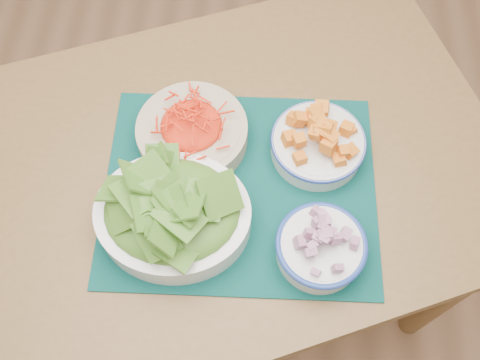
# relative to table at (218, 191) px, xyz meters

# --- Properties ---
(ground) EXTENTS (4.00, 4.00, 0.00)m
(ground) POSITION_rel_table_xyz_m (0.01, -0.19, -0.64)
(ground) COLOR #9D6E4C
(ground) RESTS_ON ground
(table) EXTENTS (1.27, 1.06, 0.75)m
(table) POSITION_rel_table_xyz_m (0.00, 0.00, 0.00)
(table) COLOR brown
(table) RESTS_ON ground
(placemat) EXTENTS (0.50, 0.41, 0.00)m
(placemat) POSITION_rel_table_xyz_m (0.05, -0.05, 0.11)
(placemat) COLOR #032826
(placemat) RESTS_ON table
(carrot_bowl) EXTENTS (0.27, 0.27, 0.08)m
(carrot_bowl) POSITION_rel_table_xyz_m (-0.05, 0.05, 0.15)
(carrot_bowl) COLOR tan
(carrot_bowl) RESTS_ON placemat
(squash_bowl) EXTENTS (0.22, 0.22, 0.09)m
(squash_bowl) POSITION_rel_table_xyz_m (0.19, 0.04, 0.16)
(squash_bowl) COLOR silver
(squash_bowl) RESTS_ON placemat
(lettuce_bowl) EXTENTS (0.27, 0.23, 0.11)m
(lettuce_bowl) POSITION_rel_table_xyz_m (-0.06, -0.12, 0.17)
(lettuce_bowl) COLOR white
(lettuce_bowl) RESTS_ON placemat
(onion_bowl) EXTENTS (0.17, 0.17, 0.08)m
(onion_bowl) POSITION_rel_table_xyz_m (0.19, -0.17, 0.15)
(onion_bowl) COLOR silver
(onion_bowl) RESTS_ON placemat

